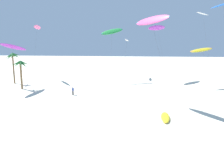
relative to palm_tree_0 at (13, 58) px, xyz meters
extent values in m
cylinder|color=brown|center=(-0.04, -0.01, -2.74)|extent=(0.34, 0.34, 7.71)
cone|color=#23662D|center=(0.86, 0.05, 0.60)|extent=(2.13, 0.69, 1.52)
cone|color=#23662D|center=(0.43, 0.89, 0.89)|extent=(1.51, 2.18, 1.01)
cone|color=#23662D|center=(-0.34, 0.87, 0.63)|extent=(1.21, 2.18, 1.47)
cone|color=#23662D|center=(-0.93, -0.19, 0.59)|extent=(2.16, 0.96, 1.53)
cone|color=#23662D|center=(-0.33, -0.76, 0.45)|extent=(1.23, 2.04, 1.76)
cone|color=#23662D|center=(0.37, -0.84, 0.64)|extent=(1.45, 2.15, 1.45)
cylinder|color=olive|center=(5.48, -5.49, -3.45)|extent=(0.41, 0.41, 6.28)
cone|color=#23662D|center=(6.22, -5.41, -0.95)|extent=(1.90, 0.74, 1.69)
cone|color=#23662D|center=(6.02, -4.77, -0.69)|extent=(1.67, 1.95, 1.27)
cone|color=#23662D|center=(5.02, -4.68, -0.64)|extent=(1.49, 2.04, 1.18)
cone|color=#23662D|center=(4.68, -5.36, -0.87)|extent=(1.99, 0.85, 1.57)
cone|color=#23662D|center=(5.03, -6.30, -0.63)|extent=(1.47, 2.05, 1.16)
cone|color=#23662D|center=(6.00, -6.10, -0.87)|extent=(1.67, 1.83, 1.58)
ellipsoid|color=white|center=(28.84, 12.75, 4.86)|extent=(1.55, 4.97, 1.04)
ellipsoid|color=red|center=(28.84, 12.75, 4.90)|extent=(0.89, 4.99, 0.67)
cylinder|color=#4C4C51|center=(28.46, 7.98, -0.92)|extent=(0.77, 9.55, 11.36)
ellipsoid|color=#EA5193|center=(33.46, -13.89, 7.32)|extent=(5.45, 6.87, 1.70)
ellipsoid|color=#19B2B7|center=(33.46, -13.89, 7.35)|extent=(4.94, 6.53, 0.73)
cylinder|color=#4C4C51|center=(35.16, -16.06, 0.32)|extent=(3.40, 4.36, 13.84)
ellipsoid|color=white|center=(49.23, 9.38, 11.76)|extent=(5.72, 6.15, 0.66)
ellipsoid|color=black|center=(49.23, 9.38, 11.80)|extent=(5.31, 5.81, 0.38)
cylinder|color=#4C4C51|center=(49.52, 5.18, 2.54)|extent=(0.61, 8.41, 18.28)
ellipsoid|color=purple|center=(37.38, 9.93, 8.18)|extent=(6.13, 6.63, 2.11)
ellipsoid|color=white|center=(37.38, 9.93, 8.22)|extent=(5.70, 6.18, 1.14)
cylinder|color=#4C4C51|center=(38.62, 6.53, 0.74)|extent=(2.51, 6.81, 14.67)
ellipsoid|color=green|center=(24.91, 7.05, 7.05)|extent=(6.44, 3.97, 2.91)
ellipsoid|color=blue|center=(24.91, 7.05, 7.09)|extent=(6.01, 3.30, 2.07)
cylinder|color=#4C4C51|center=(25.14, 2.47, 0.17)|extent=(0.47, 9.16, 13.54)
ellipsoid|color=#EA5193|center=(3.77, 6.18, 8.33)|extent=(5.81, 6.91, 1.48)
ellipsoid|color=green|center=(3.77, 6.18, 8.36)|extent=(5.25, 6.49, 0.67)
cylinder|color=#4C4C51|center=(4.53, 2.65, 0.83)|extent=(1.55, 7.09, 14.86)
ellipsoid|color=purple|center=(4.63, -6.02, 2.97)|extent=(2.63, 6.97, 2.36)
ellipsoid|color=#EA5193|center=(4.63, -6.02, 3.00)|extent=(1.77, 7.02, 1.90)
cylinder|color=#4C4C51|center=(5.52, -10.24, -1.85)|extent=(1.80, 8.45, 9.49)
ellipsoid|color=blue|center=(52.01, 4.29, 13.01)|extent=(5.34, 3.00, 2.00)
ellipsoid|color=black|center=(52.01, 4.29, 13.04)|extent=(5.23, 2.43, 1.69)
ellipsoid|color=yellow|center=(46.94, 1.95, 2.23)|extent=(6.51, 4.05, 1.74)
ellipsoid|color=#EA5193|center=(46.94, 1.95, 2.27)|extent=(6.21, 3.32, 1.27)
cylinder|color=#4C4C51|center=(47.99, -2.90, -2.22)|extent=(2.11, 9.72, 8.75)
ellipsoid|color=yellow|center=(35.27, -19.44, -6.39)|extent=(1.61, 3.92, 0.41)
ellipsoid|color=green|center=(35.27, -19.44, -6.37)|extent=(1.18, 1.82, 0.25)
cylinder|color=black|center=(18.76, -9.38, -6.15)|extent=(0.14, 0.14, 0.88)
cylinder|color=black|center=(18.85, -9.24, -6.15)|extent=(0.14, 0.14, 0.88)
cube|color=#2D4CA5|center=(18.81, -9.31, -5.40)|extent=(0.33, 0.36, 0.61)
cylinder|color=beige|center=(18.69, -9.49, -5.44)|extent=(0.09, 0.09, 0.56)
cylinder|color=beige|center=(18.92, -9.14, -5.44)|extent=(0.09, 0.09, 0.56)
sphere|color=beige|center=(18.81, -9.31, -4.96)|extent=(0.21, 0.21, 0.21)
camera|label=1|loc=(30.62, -44.29, 3.57)|focal=29.53mm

